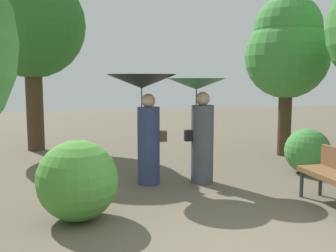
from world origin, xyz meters
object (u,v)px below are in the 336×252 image
at_px(person_right, 199,114).
at_px(tree_near_left, 31,14).
at_px(tree_near_right, 287,48).
at_px(person_left, 144,106).

relative_size(person_right, tree_near_left, 0.36).
xyz_separation_m(tree_near_left, tree_near_right, (6.03, -2.19, -0.92)).
xyz_separation_m(person_right, tree_near_left, (-3.18, 4.13, 2.28)).
bearing_deg(person_right, person_left, 80.57).
bearing_deg(tree_near_right, person_left, -154.90).
relative_size(person_left, person_right, 1.04).
distance_m(tree_near_left, tree_near_right, 6.48).
height_order(person_left, tree_near_right, tree_near_right).
bearing_deg(person_left, tree_near_right, -65.58).
bearing_deg(tree_near_left, tree_near_right, -19.94).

